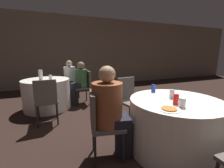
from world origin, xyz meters
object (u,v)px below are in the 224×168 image
Objects in this scene: chair_far_northeast at (72,81)px; person_white_shirt at (68,80)px; table_far at (47,94)px; person_green_jacket at (79,83)px; person_floral_shirt at (112,112)px; chair_near_north at (128,96)px; soda_can_blue at (153,88)px; chair_near_west at (100,119)px; table_near at (174,125)px; soda_can_red at (176,99)px; bottle_far at (41,75)px; pizza_plate_near at (169,109)px; soda_can_silver at (172,94)px; chair_far_east at (85,84)px; chair_far_south at (46,98)px.

chair_far_northeast is 0.77× the size of person_white_shirt.
person_green_jacket is (0.78, 0.06, 0.20)m from table_far.
person_green_jacket is at bearing -167.94° from person_floral_shirt.
chair_near_north reaches higher than soda_can_blue.
chair_near_west is (0.67, -2.20, 0.17)m from table_far.
table_near is 0.47m from soda_can_red.
chair_near_north reaches higher than table_near.
chair_far_northeast is (-0.98, 3.06, 0.17)m from table_near.
person_white_shirt reaches higher than bottle_far.
chair_near_west is at bearing 145.27° from pizza_plate_near.
chair_far_northeast is 3.38m from pizza_plate_near.
pizza_plate_near is at bearing 146.69° from chair_far_northeast.
person_green_jacket is at bearing 109.70° from table_near.
table_far is at bearing 124.79° from table_near.
table_far is 0.49m from bottle_far.
soda_can_silver is at bearing 90.58° from chair_near_north.
chair_far_northeast is 7.17× the size of soda_can_blue.
pizza_plate_near is 2.97m from bottle_far.
person_white_shirt is 2.73m from soda_can_blue.
table_far is 2.30m from chair_near_west.
person_floral_shirt is at bearing 140.95° from person_white_shirt.
soda_can_blue is at bearing 93.39° from soda_can_silver.
chair_far_east reaches higher than soda_can_silver.
person_green_jacket is 0.93m from bottle_far.
person_green_jacket is 4.74× the size of bottle_far.
table_near is 1.39× the size of chair_far_east.
pizza_plate_near is 0.24m from soda_can_red.
person_floral_shirt is at bearing 168.71° from table_near.
chair_far_east is 0.17m from person_green_jacket.
table_near is 2.62m from person_green_jacket.
chair_far_east is at bearing 97.75° from pizza_plate_near.
person_green_jacket is at bearing 4.63° from table_far.
table_far is at bearing -148.61° from person_floral_shirt.
soda_can_silver is (0.71, -2.40, 0.25)m from chair_far_east.
soda_can_blue is (-0.03, 0.45, 0.42)m from table_near.
person_white_shirt is at bearing 90.00° from chair_far_northeast.
chair_far_northeast is 3.69× the size of bottle_far.
soda_can_blue is at bearing 78.90° from soda_can_red.
person_floral_shirt is (0.13, -2.89, 0.09)m from chair_far_northeast.
person_green_jacket is (0.76, 1.02, 0.04)m from chair_far_south.
chair_far_south is (-1.47, 0.44, 0.00)m from chair_near_north.
chair_near_west is 2.29m from chair_far_east.
chair_far_south is 0.74× the size of person_floral_shirt.
pizza_plate_near is (-0.35, -0.25, 0.37)m from table_near.
person_green_jacket is at bearing -74.17° from chair_near_north.
chair_near_north and chair_far_northeast have the same top height.
person_green_jacket is at bearing 105.89° from soda_can_red.
chair_far_east is 2.69m from soda_can_red.
person_white_shirt is (-0.12, -0.11, 0.04)m from chair_far_northeast.
chair_far_northeast is 3.55× the size of pizza_plate_near.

